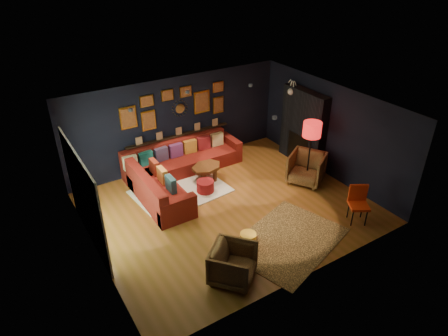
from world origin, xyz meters
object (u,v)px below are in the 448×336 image
armchair_right (307,167)px  dog (238,244)px  pouf (205,186)px  gold_stool (248,242)px  orange_chair (358,201)px  armchair_left (233,262)px  coffee_table (207,169)px  sectional (174,172)px  floor_lamp (312,132)px

armchair_right → dog: 3.47m
pouf → gold_stool: (-0.36, -2.45, 0.04)m
armchair_right → gold_stool: bearing=-95.0°
orange_chair → dog: size_ratio=0.76×
armchair_left → gold_stool: bearing=-4.5°
pouf → coffee_table: bearing=56.3°
sectional → orange_chair: 4.78m
pouf → armchair_left: 3.18m
armchair_left → orange_chair: 3.51m
floor_lamp → dog: bearing=-156.4°
pouf → armchair_right: 2.79m
armchair_left → dog: armchair_left is taller
gold_stool → dog: (-0.21, 0.07, -0.01)m
sectional → coffee_table: 0.88m
sectional → pouf: (0.47, -0.88, -0.14)m
pouf → dog: dog is taller
armchair_left → floor_lamp: 4.36m
armchair_left → gold_stool: armchair_left is taller
sectional → floor_lamp: bearing=-30.8°
armchair_left → armchair_right: bearing=-12.2°
armchair_right → pouf: bearing=-142.2°
pouf → orange_chair: (2.42, -2.92, 0.36)m
sectional → coffee_table: (0.78, -0.42, 0.06)m
pouf → gold_stool: 2.48m
floor_lamp → coffee_table: bearing=148.3°
coffee_table → armchair_right: 2.71m
gold_stool → floor_lamp: 3.57m
armchair_left → floor_lamp: size_ratio=0.48×
coffee_table → gold_stool: bearing=-102.8°
coffee_table → armchair_left: armchair_left is taller
armchair_left → gold_stool: 0.92m
gold_stool → dog: size_ratio=0.36×
armchair_left → armchair_right: 4.18m
armchair_left → dog: (0.51, 0.60, -0.21)m
sectional → armchair_left: size_ratio=4.09×
armchair_right → gold_stool: 3.30m
sectional → floor_lamp: 3.80m
sectional → armchair_left: 3.91m
gold_stool → orange_chair: (2.78, -0.47, 0.32)m
armchair_left → orange_chair: bearing=-39.7°
orange_chair → armchair_right: bearing=116.2°
armchair_right → gold_stool: size_ratio=2.11×
armchair_left → coffee_table: bearing=27.3°
coffee_table → orange_chair: (2.12, -3.38, 0.15)m
orange_chair → dog: 3.06m
coffee_table → armchair_right: (2.29, -1.45, 0.07)m
pouf → floor_lamp: size_ratio=0.26×
armchair_left → armchair_right: (3.68, 2.00, 0.04)m
sectional → gold_stool: (0.11, -3.33, -0.11)m
coffee_table → pouf: 0.59m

